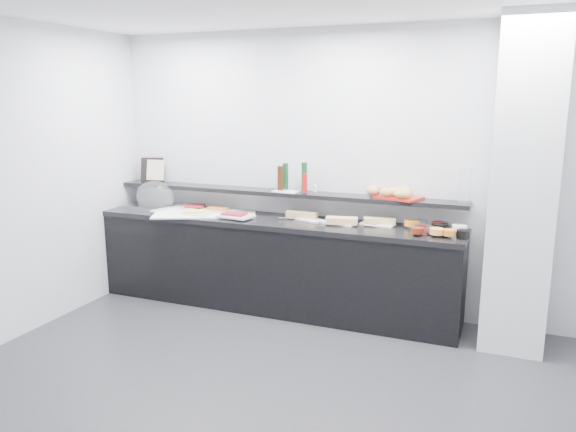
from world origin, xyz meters
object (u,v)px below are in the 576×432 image
at_px(sandwich_plate_mid, 339,224).
at_px(condiment_tray, 286,191).
at_px(cloche_base, 150,207).
at_px(bread_tray, 399,197).
at_px(framed_print, 152,169).
at_px(carafe, 465,187).

distance_m(sandwich_plate_mid, condiment_tray, 0.64).
bearing_deg(cloche_base, bread_tray, 23.89).
bearing_deg(condiment_tray, bread_tray, 10.59).
relative_size(condiment_tray, bread_tray, 0.64).
relative_size(framed_print, condiment_tray, 1.04).
bearing_deg(sandwich_plate_mid, cloche_base, -171.05).
bearing_deg(bread_tray, sandwich_plate_mid, -141.64).
height_order(cloche_base, framed_print, framed_print).
bearing_deg(framed_print, condiment_tray, -21.71).
bearing_deg(sandwich_plate_mid, condiment_tray, 176.74).
bearing_deg(carafe, condiment_tray, 179.97).
relative_size(bread_tray, carafe, 1.30).
xyz_separation_m(cloche_base, sandwich_plate_mid, (2.08, 0.02, -0.01)).
height_order(cloche_base, bread_tray, bread_tray).
relative_size(condiment_tray, carafe, 0.84).
distance_m(condiment_tray, bread_tray, 1.09).
distance_m(condiment_tray, carafe, 1.67).
bearing_deg(cloche_base, carafe, 22.09).
relative_size(cloche_base, sandwich_plate_mid, 1.66).
bearing_deg(sandwich_plate_mid, carafe, 14.60).
xyz_separation_m(condiment_tray, carafe, (1.66, -0.00, 0.14)).
height_order(framed_print, carafe, carafe).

